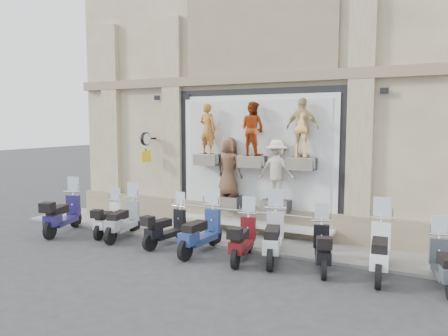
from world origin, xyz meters
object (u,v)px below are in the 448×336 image
(guard_rail, at_px, (244,225))
(scooter_b, at_px, (108,213))
(scooter_e, at_px, (201,222))
(scooter_h, at_px, (323,239))
(scooter_i, at_px, (380,240))
(scooter_d, at_px, (167,220))
(scooter_f, at_px, (243,231))
(clock_sign_bracket, at_px, (146,143))
(scooter_j, at_px, (444,255))
(scooter_a, at_px, (63,206))
(scooter_c, at_px, (123,212))
(scooter_g, at_px, (273,227))

(guard_rail, relative_size, scooter_b, 2.91)
(scooter_e, distance_m, scooter_h, 3.26)
(scooter_e, distance_m, scooter_i, 4.55)
(scooter_d, xyz_separation_m, scooter_f, (2.49, -0.21, 0.03))
(scooter_h, bearing_deg, clock_sign_bracket, 146.16)
(clock_sign_bracket, bearing_deg, scooter_j, -11.74)
(scooter_a, distance_m, scooter_c, 2.15)
(scooter_a, xyz_separation_m, scooter_f, (6.23, 0.11, -0.09))
(scooter_e, height_order, scooter_h, scooter_e)
(scooter_a, bearing_deg, scooter_g, -14.09)
(scooter_d, bearing_deg, scooter_e, 0.62)
(scooter_f, height_order, scooter_i, scooter_i)
(clock_sign_bracket, height_order, scooter_g, clock_sign_bracket)
(scooter_e, bearing_deg, scooter_g, 9.08)
(scooter_c, bearing_deg, scooter_d, -12.60)
(clock_sign_bracket, xyz_separation_m, scooter_g, (5.35, -1.85, -1.93))
(clock_sign_bracket, height_order, scooter_b, clock_sign_bracket)
(scooter_b, xyz_separation_m, scooter_j, (9.39, -0.14, 0.02))
(guard_rail, relative_size, scooter_d, 2.78)
(scooter_a, bearing_deg, scooter_i, -14.73)
(scooter_d, xyz_separation_m, scooter_e, (1.23, -0.18, 0.10))
(clock_sign_bracket, height_order, scooter_j, clock_sign_bracket)
(guard_rail, xyz_separation_m, scooter_h, (2.73, -1.46, 0.28))
(scooter_b, relative_size, scooter_g, 0.81)
(guard_rail, relative_size, scooter_e, 2.44)
(scooter_i, bearing_deg, scooter_b, 173.55)
(scooter_a, xyz_separation_m, scooter_h, (8.23, 0.32, -0.11))
(scooter_e, bearing_deg, guard_rail, 74.04)
(scooter_c, xyz_separation_m, scooter_i, (7.40, 0.07, 0.05))
(scooter_g, relative_size, scooter_h, 1.17)
(scooter_f, bearing_deg, scooter_a, 170.84)
(guard_rail, bearing_deg, scooter_g, -43.64)
(scooter_d, xyz_separation_m, scooter_g, (3.20, 0.08, 0.13))
(guard_rail, relative_size, scooter_h, 2.75)
(scooter_i, bearing_deg, scooter_j, -11.00)
(guard_rail, height_order, scooter_i, scooter_i)
(scooter_c, bearing_deg, scooter_b, 160.90)
(clock_sign_bracket, xyz_separation_m, scooter_b, (-0.17, -1.78, -2.09))
(scooter_c, distance_m, scooter_e, 2.87)
(guard_rail, distance_m, scooter_g, 2.04)
(scooter_i, height_order, scooter_j, scooter_i)
(scooter_h, bearing_deg, scooter_b, 161.10)
(guard_rail, relative_size, scooter_j, 2.84)
(scooter_b, height_order, scooter_i, scooter_i)
(guard_rail, distance_m, scooter_f, 1.85)
(scooter_d, distance_m, scooter_f, 2.50)
(scooter_d, height_order, scooter_j, scooter_d)
(scooter_e, xyz_separation_m, scooter_j, (5.84, 0.19, -0.12))
(clock_sign_bracket, distance_m, scooter_f, 5.49)
(scooter_e, bearing_deg, scooter_a, -176.63)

